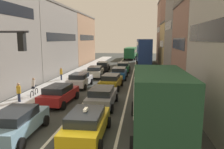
% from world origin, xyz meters
% --- Properties ---
extents(sidewalk_left, '(2.60, 64.00, 0.14)m').
position_xyz_m(sidewalk_left, '(-6.70, 20.00, 0.07)').
color(sidewalk_left, '#BBBBBB').
rests_on(sidewalk_left, ground).
extents(lane_stripe_left, '(0.16, 60.00, 0.01)m').
position_xyz_m(lane_stripe_left, '(-1.70, 20.00, 0.01)').
color(lane_stripe_left, silver).
rests_on(lane_stripe_left, ground).
extents(lane_stripe_right, '(0.16, 60.00, 0.01)m').
position_xyz_m(lane_stripe_right, '(1.70, 20.00, 0.01)').
color(lane_stripe_right, silver).
rests_on(lane_stripe_right, ground).
extents(building_row_left, '(7.20, 43.90, 14.21)m').
position_xyz_m(building_row_left, '(-12.00, 20.22, 5.88)').
color(building_row_left, gray).
rests_on(building_row_left, ground).
extents(building_row_right, '(7.20, 43.90, 13.09)m').
position_xyz_m(building_row_right, '(9.90, 22.82, 5.49)').
color(building_row_right, '#936B5B').
rests_on(building_row_right, ground).
extents(removalist_box_truck, '(2.88, 7.76, 3.58)m').
position_xyz_m(removalist_box_truck, '(3.70, 1.98, 1.97)').
color(removalist_box_truck, navy).
rests_on(removalist_box_truck, ground).
extents(taxi_centre_lane_front, '(2.10, 4.32, 1.66)m').
position_xyz_m(taxi_centre_lane_front, '(0.13, 1.22, 0.80)').
color(taxi_centre_lane_front, yellow).
rests_on(taxi_centre_lane_front, ground).
extents(sedan_left_lane_front, '(2.20, 4.37, 1.49)m').
position_xyz_m(sedan_left_lane_front, '(-3.53, 0.92, 0.80)').
color(sedan_left_lane_front, '#759EB7').
rests_on(sedan_left_lane_front, ground).
extents(sedan_centre_lane_second, '(2.08, 4.31, 1.49)m').
position_xyz_m(sedan_centre_lane_second, '(-0.04, 6.63, 0.80)').
color(sedan_centre_lane_second, gray).
rests_on(sedan_centre_lane_second, ground).
extents(wagon_left_lane_second, '(2.22, 4.38, 1.49)m').
position_xyz_m(wagon_left_lane_second, '(-3.54, 6.91, 0.80)').
color(wagon_left_lane_second, '#A51E1E').
rests_on(wagon_left_lane_second, ground).
extents(hatchback_centre_lane_third, '(2.26, 4.40, 1.49)m').
position_xyz_m(hatchback_centre_lane_third, '(-0.19, 12.80, 0.80)').
color(hatchback_centre_lane_third, '#B29319').
rests_on(hatchback_centre_lane_third, ground).
extents(sedan_left_lane_third, '(2.06, 4.30, 1.49)m').
position_xyz_m(sedan_left_lane_third, '(-3.59, 13.01, 0.80)').
color(sedan_left_lane_third, silver).
rests_on(sedan_left_lane_third, ground).
extents(coupe_centre_lane_fourth, '(2.07, 4.30, 1.49)m').
position_xyz_m(coupe_centre_lane_fourth, '(0.06, 18.44, 0.80)').
color(coupe_centre_lane_fourth, '#194C8C').
rests_on(coupe_centre_lane_fourth, ground).
extents(sedan_left_lane_fourth, '(2.25, 4.39, 1.49)m').
position_xyz_m(sedan_left_lane_fourth, '(-3.21, 19.08, 0.80)').
color(sedan_left_lane_fourth, beige).
rests_on(sedan_left_lane_fourth, ground).
extents(sedan_centre_lane_fifth, '(2.07, 4.31, 1.49)m').
position_xyz_m(sedan_centre_lane_fifth, '(0.12, 24.48, 0.80)').
color(sedan_centre_lane_fifth, '#19592D').
rests_on(sedan_centre_lane_fifth, ground).
extents(sedan_left_lane_fifth, '(2.28, 4.41, 1.49)m').
position_xyz_m(sedan_left_lane_fifth, '(-3.21, 24.89, 0.80)').
color(sedan_left_lane_fifth, black).
rests_on(sedan_left_lane_fifth, ground).
extents(sedan_right_lane_behind_truck, '(2.26, 4.39, 1.49)m').
position_xyz_m(sedan_right_lane_behind_truck, '(3.40, 8.80, 0.80)').
color(sedan_right_lane_behind_truck, '#759EB7').
rests_on(sedan_right_lane_behind_truck, ground).
extents(bus_mid_queue_primary, '(3.17, 10.60, 5.06)m').
position_xyz_m(bus_mid_queue_primary, '(3.32, 34.93, 2.83)').
color(bus_mid_queue_primary, navy).
rests_on(bus_mid_queue_primary, ground).
extents(bus_far_queue_secondary, '(2.99, 10.56, 2.90)m').
position_xyz_m(bus_far_queue_secondary, '(0.14, 47.60, 1.76)').
color(bus_far_queue_secondary, '#1E6033').
rests_on(bus_far_queue_secondary, ground).
extents(cyclist_on_sidewalk, '(0.50, 1.73, 1.72)m').
position_xyz_m(cyclist_on_sidewalk, '(-6.50, 8.54, 0.85)').
color(cyclist_on_sidewalk, black).
rests_on(cyclist_on_sidewalk, ground).
extents(pedestrian_near_kerb, '(0.34, 0.50, 1.66)m').
position_xyz_m(pedestrian_near_kerb, '(-6.83, 16.10, 0.95)').
color(pedestrian_near_kerb, '#262D47').
rests_on(pedestrian_near_kerb, ground).
extents(pedestrian_mid_sidewalk, '(0.43, 0.39, 1.66)m').
position_xyz_m(pedestrian_mid_sidewalk, '(-6.74, 6.57, 0.95)').
color(pedestrian_mid_sidewalk, '#262D47').
rests_on(pedestrian_mid_sidewalk, ground).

